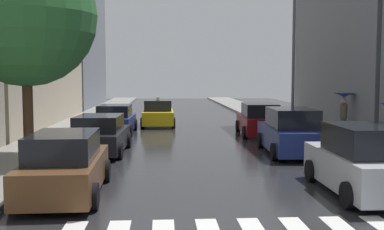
# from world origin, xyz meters

# --- Properties ---
(ground_plane) EXTENTS (28.00, 72.00, 0.04)m
(ground_plane) POSITION_xyz_m (0.00, 24.00, -0.02)
(ground_plane) COLOR #252527
(sidewalk_left) EXTENTS (3.00, 72.00, 0.15)m
(sidewalk_left) POSITION_xyz_m (-6.50, 24.00, 0.07)
(sidewalk_left) COLOR gray
(sidewalk_left) RESTS_ON ground
(sidewalk_right) EXTENTS (3.00, 72.00, 0.15)m
(sidewalk_right) POSITION_xyz_m (6.50, 24.00, 0.07)
(sidewalk_right) COLOR gray
(sidewalk_right) RESTS_ON ground
(building_left_far) EXTENTS (6.00, 15.90, 18.29)m
(building_left_far) POSITION_xyz_m (-11.00, 41.64, 9.14)
(building_left_far) COLOR slate
(building_left_far) RESTS_ON ground
(parked_car_left_nearest) EXTENTS (2.06, 4.51, 1.65)m
(parked_car_left_nearest) POSITION_xyz_m (-3.86, 5.84, 0.77)
(parked_car_left_nearest) COLOR brown
(parked_car_left_nearest) RESTS_ON ground
(parked_car_left_second) EXTENTS (2.27, 4.44, 1.54)m
(parked_car_left_second) POSITION_xyz_m (-3.86, 12.50, 0.73)
(parked_car_left_second) COLOR black
(parked_car_left_second) RESTS_ON ground
(parked_car_left_third) EXTENTS (2.19, 4.19, 1.56)m
(parked_car_left_third) POSITION_xyz_m (-3.90, 19.12, 0.73)
(parked_car_left_third) COLOR navy
(parked_car_left_third) RESTS_ON ground
(parked_car_right_nearest) EXTENTS (2.14, 4.30, 1.82)m
(parked_car_right_nearest) POSITION_xyz_m (3.88, 5.51, 0.84)
(parked_car_right_nearest) COLOR #B2B7BF
(parked_car_right_nearest) RESTS_ON ground
(parked_car_right_second) EXTENTS (2.26, 4.83, 1.82)m
(parked_car_right_second) POSITION_xyz_m (3.73, 11.95, 0.84)
(parked_car_right_second) COLOR navy
(parked_car_right_second) RESTS_ON ground
(parked_car_right_third) EXTENTS (2.25, 4.65, 1.68)m
(parked_car_right_third) POSITION_xyz_m (3.70, 17.92, 0.78)
(parked_car_right_third) COLOR maroon
(parked_car_right_third) RESTS_ON ground
(taxi_midroad) EXTENTS (2.08, 4.60, 1.81)m
(taxi_midroad) POSITION_xyz_m (-1.64, 23.04, 0.76)
(taxi_midroad) COLOR yellow
(taxi_midroad) RESTS_ON ground
(pedestrian_near_tree) EXTENTS (0.97, 0.97, 2.12)m
(pedestrian_near_tree) POSITION_xyz_m (7.51, 16.11, 1.66)
(pedestrian_near_tree) COLOR #38513D
(pedestrian_near_tree) RESTS_ON sidewalk_right
(street_tree_left) EXTENTS (5.03, 5.03, 7.58)m
(street_tree_left) POSITION_xyz_m (-6.15, 10.76, 5.21)
(street_tree_left) COLOR #513823
(street_tree_left) RESTS_ON sidewalk_left
(lamp_post_right) EXTENTS (0.60, 0.28, 7.49)m
(lamp_post_right) POSITION_xyz_m (5.55, 18.18, 4.44)
(lamp_post_right) COLOR #595B60
(lamp_post_right) RESTS_ON sidewalk_right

